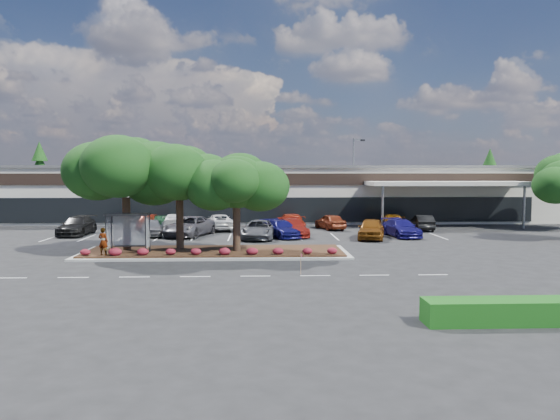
{
  "coord_description": "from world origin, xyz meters",
  "views": [
    {
      "loc": [
        0.97,
        -32.8,
        5.55
      ],
      "look_at": [
        2.64,
        9.41,
        2.6
      ],
      "focal_mm": 35.0,
      "sensor_mm": 36.0,
      "label": 1
    }
  ],
  "objects_px": {
    "survey_stake": "(301,261)",
    "car_1": "(152,228)",
    "light_pole": "(354,187)",
    "car_0": "(77,226)"
  },
  "relations": [
    {
      "from": "light_pole",
      "to": "survey_stake",
      "type": "relative_size",
      "value": 8.07
    },
    {
      "from": "survey_stake",
      "to": "car_0",
      "type": "distance_m",
      "value": 26.54
    },
    {
      "from": "light_pole",
      "to": "survey_stake",
      "type": "bearing_deg",
      "value": -105.65
    },
    {
      "from": "light_pole",
      "to": "car_0",
      "type": "height_order",
      "value": "light_pole"
    },
    {
      "from": "light_pole",
      "to": "car_0",
      "type": "xyz_separation_m",
      "value": [
        -26.07,
        -8.52,
        -3.19
      ]
    },
    {
      "from": "survey_stake",
      "to": "car_0",
      "type": "xyz_separation_m",
      "value": [
        -18.3,
        19.23,
        0.09
      ]
    },
    {
      "from": "light_pole",
      "to": "survey_stake",
      "type": "distance_m",
      "value": 29.01
    },
    {
      "from": "survey_stake",
      "to": "light_pole",
      "type": "bearing_deg",
      "value": 74.35
    },
    {
      "from": "survey_stake",
      "to": "car_1",
      "type": "bearing_deg",
      "value": 122.45
    },
    {
      "from": "survey_stake",
      "to": "car_1",
      "type": "relative_size",
      "value": 0.26
    }
  ]
}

